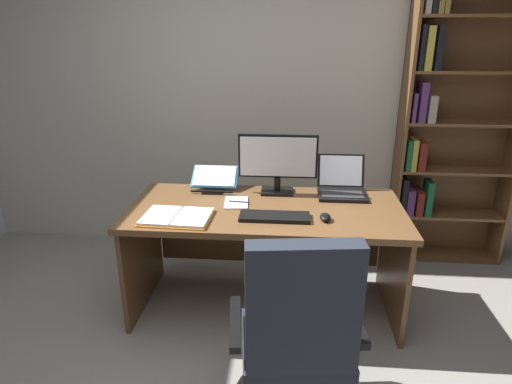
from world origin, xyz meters
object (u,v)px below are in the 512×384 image
(reading_stand_with_book, at_px, (214,179))
(open_binder, at_px, (177,217))
(desk, at_px, (266,230))
(bookshelf, at_px, (447,123))
(keyboard, at_px, (275,217))
(laptop, at_px, (342,187))
(notepad, at_px, (236,203))
(office_chair, at_px, (297,348))
(monitor, at_px, (278,163))
(computer_mouse, at_px, (325,217))
(pen, at_px, (239,202))

(reading_stand_with_book, relative_size, open_binder, 0.77)
(desk, xyz_separation_m, reading_stand_with_book, (-0.38, 0.24, 0.27))
(desk, bearing_deg, reading_stand_with_book, 147.48)
(bookshelf, height_order, keyboard, bookshelf)
(bookshelf, height_order, laptop, bookshelf)
(reading_stand_with_book, xyz_separation_m, notepad, (0.19, -0.28, -0.07))
(office_chair, xyz_separation_m, keyboard, (-0.14, 0.76, 0.32))
(monitor, xyz_separation_m, laptop, (0.44, 0.01, -0.16))
(desk, distance_m, laptop, 0.60)
(monitor, relative_size, reading_stand_with_book, 1.66)
(keyboard, distance_m, reading_stand_with_book, 0.67)
(desk, xyz_separation_m, keyboard, (0.06, -0.26, 0.21))
(laptop, distance_m, notepad, 0.74)
(computer_mouse, distance_m, pen, 0.58)
(office_chair, height_order, computer_mouse, office_chair)
(bookshelf, bearing_deg, pen, -152.04)
(monitor, bearing_deg, desk, -107.89)
(notepad, bearing_deg, keyboard, -40.64)
(keyboard, height_order, reading_stand_with_book, reading_stand_with_book)
(keyboard, relative_size, notepad, 2.00)
(office_chair, relative_size, reading_stand_with_book, 3.15)
(desk, relative_size, laptop, 5.30)
(desk, relative_size, monitor, 3.25)
(open_binder, bearing_deg, keyboard, 7.51)
(laptop, relative_size, computer_mouse, 3.17)
(monitor, distance_m, computer_mouse, 0.58)
(laptop, bearing_deg, computer_mouse, -106.99)
(computer_mouse, bearing_deg, bookshelf, 46.47)
(laptop, xyz_separation_m, computer_mouse, (-0.14, -0.46, -0.03))
(monitor, relative_size, laptop, 1.63)
(notepad, bearing_deg, computer_mouse, -21.68)
(bookshelf, relative_size, notepad, 10.85)
(reading_stand_with_book, height_order, notepad, reading_stand_with_book)
(keyboard, xyz_separation_m, notepad, (-0.26, 0.22, -0.01))
(desk, relative_size, bookshelf, 0.77)
(office_chair, distance_m, monitor, 1.32)
(office_chair, xyz_separation_m, notepad, (-0.40, 0.98, 0.31))
(office_chair, distance_m, reading_stand_with_book, 1.44)
(computer_mouse, relative_size, open_binder, 0.25)
(desk, bearing_deg, bookshelf, 29.91)
(desk, distance_m, pen, 0.27)
(computer_mouse, bearing_deg, desk, 144.93)
(pen, bearing_deg, laptop, 19.52)
(computer_mouse, height_order, pen, computer_mouse)
(monitor, bearing_deg, open_binder, -139.13)
(bookshelf, xyz_separation_m, monitor, (-1.27, -0.57, -0.18))
(open_binder, bearing_deg, laptop, 29.24)
(office_chair, height_order, notepad, office_chair)
(monitor, relative_size, computer_mouse, 5.18)
(monitor, relative_size, notepad, 2.56)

